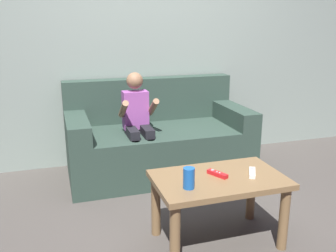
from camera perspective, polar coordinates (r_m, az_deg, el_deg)
name	(u,v)px	position (r m, az deg, el deg)	size (l,w,h in m)	color
ground_plane	(201,233)	(2.55, 5.08, -16.17)	(10.37, 10.37, 0.00)	#4C4742
wall_back	(143,33)	(3.62, -3.95, 14.18)	(5.19, 0.05, 2.50)	gray
couch	(158,140)	(3.41, -1.62, -2.22)	(1.62, 0.80, 0.84)	#2D4238
person_seated_on_couch	(138,121)	(3.12, -4.68, 0.82)	(0.30, 0.37, 0.94)	black
coffee_table	(219,190)	(2.32, 7.83, -9.70)	(0.79, 0.49, 0.44)	brown
game_remote_white_near_edge	(252,173)	(2.35, 12.89, -7.04)	(0.10, 0.14, 0.03)	white
game_remote_red_center	(217,174)	(2.29, 7.63, -7.34)	(0.09, 0.14, 0.03)	red
soda_can	(189,178)	(2.10, 3.24, -8.05)	(0.07, 0.07, 0.12)	#1959B2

